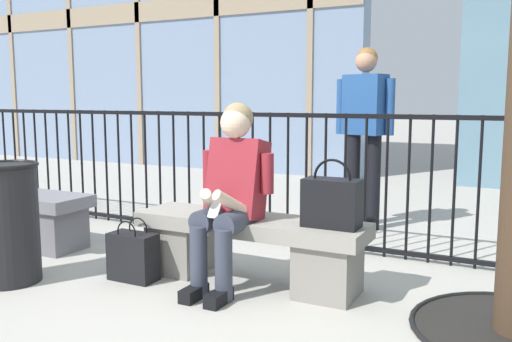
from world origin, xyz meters
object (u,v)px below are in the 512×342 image
(bystander_at_railing, at_px, (365,124))
(seated_person_with_phone, at_px, (231,190))
(stone_bench, at_px, (249,243))
(handbag_on_bench, at_px, (332,202))
(trash_can, at_px, (8,222))
(stone_bench_far, at_px, (9,211))
(shopping_bag, at_px, (133,256))

(bystander_at_railing, bearing_deg, seated_person_with_phone, -98.55)
(stone_bench, bearing_deg, handbag_on_bench, -0.99)
(trash_can, bearing_deg, bystander_at_railing, 57.19)
(handbag_on_bench, xyz_separation_m, stone_bench_far, (-2.91, -0.01, -0.34))
(seated_person_with_phone, bearing_deg, shopping_bag, -163.90)
(seated_person_with_phone, distance_m, shopping_bag, 0.84)
(stone_bench_far, bearing_deg, stone_bench, 0.51)
(stone_bench, distance_m, seated_person_with_phone, 0.41)
(stone_bench, xyz_separation_m, shopping_bag, (-0.73, -0.32, -0.10))
(trash_can, bearing_deg, seated_person_with_phone, 23.46)
(bystander_at_railing, bearing_deg, shopping_bag, -113.64)
(handbag_on_bench, relative_size, stone_bench_far, 0.27)
(stone_bench, distance_m, stone_bench_far, 2.33)
(bystander_at_railing, distance_m, stone_bench_far, 3.28)
(seated_person_with_phone, relative_size, shopping_bag, 2.84)
(handbag_on_bench, height_order, trash_can, handbag_on_bench)
(handbag_on_bench, height_order, stone_bench_far, handbag_on_bench)
(shopping_bag, relative_size, stone_bench_far, 0.27)
(stone_bench, bearing_deg, bystander_at_railing, 82.87)
(seated_person_with_phone, relative_size, handbag_on_bench, 2.86)
(shopping_bag, distance_m, trash_can, 0.86)
(stone_bench, xyz_separation_m, bystander_at_railing, (0.24, 1.89, 0.73))
(stone_bench_far, bearing_deg, trash_can, -38.71)
(handbag_on_bench, xyz_separation_m, shopping_bag, (-1.31, -0.31, -0.44))
(shopping_bag, relative_size, trash_can, 0.52)
(stone_bench, height_order, seated_person_with_phone, seated_person_with_phone)
(stone_bench, relative_size, stone_bench_far, 1.00)
(shopping_bag, bearing_deg, trash_can, -150.41)
(trash_can, bearing_deg, stone_bench, 26.69)
(stone_bench_far, xyz_separation_m, trash_can, (0.88, -0.71, 0.15))
(seated_person_with_phone, xyz_separation_m, stone_bench_far, (-2.27, 0.11, -0.38))
(handbag_on_bench, xyz_separation_m, bystander_at_railing, (-0.34, 1.90, 0.39))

